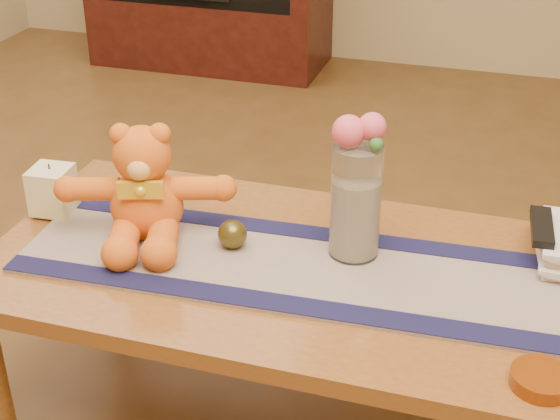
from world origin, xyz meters
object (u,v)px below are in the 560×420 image
(glass_vase, at_px, (356,201))
(tv_remote, at_px, (542,227))
(amber_dish, at_px, (541,380))
(bronze_ball, at_px, (233,234))
(book_bottom, at_px, (536,254))
(teddy_bear, at_px, (145,183))
(pillar_candle, at_px, (52,190))

(glass_vase, height_order, tv_remote, glass_vase)
(amber_dish, bearing_deg, bronze_ball, 158.27)
(tv_remote, bearing_deg, glass_vase, -169.35)
(glass_vase, distance_m, book_bottom, 0.43)
(teddy_bear, bearing_deg, tv_remote, -7.81)
(teddy_bear, bearing_deg, bronze_ball, -19.19)
(teddy_bear, distance_m, tv_remote, 0.88)
(glass_vase, bearing_deg, bronze_ball, -168.09)
(glass_vase, height_order, amber_dish, glass_vase)
(glass_vase, xyz_separation_m, amber_dish, (0.41, -0.33, -0.12))
(bronze_ball, relative_size, amber_dish, 0.60)
(pillar_candle, bearing_deg, tv_remote, 6.30)
(pillar_candle, distance_m, book_bottom, 1.14)
(book_bottom, distance_m, tv_remote, 0.08)
(book_bottom, bearing_deg, tv_remote, -93.00)
(glass_vase, relative_size, book_bottom, 1.17)
(book_bottom, relative_size, tv_remote, 1.39)
(teddy_bear, xyz_separation_m, book_bottom, (0.87, 0.16, -0.13))
(pillar_candle, distance_m, tv_remote, 1.14)
(pillar_candle, height_order, amber_dish, pillar_candle)
(glass_vase, bearing_deg, tv_remote, 14.64)
(book_bottom, bearing_deg, bronze_ball, -172.61)
(pillar_candle, xyz_separation_m, glass_vase, (0.74, 0.02, 0.07))
(glass_vase, height_order, book_bottom, glass_vase)
(glass_vase, distance_m, amber_dish, 0.54)
(book_bottom, bearing_deg, pillar_candle, 179.81)
(teddy_bear, relative_size, amber_dish, 3.45)
(teddy_bear, height_order, tv_remote, teddy_bear)
(pillar_candle, height_order, glass_vase, glass_vase)
(pillar_candle, relative_size, tv_remote, 0.70)
(bronze_ball, xyz_separation_m, tv_remote, (0.66, 0.16, 0.04))
(bronze_ball, height_order, book_bottom, bronze_ball)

